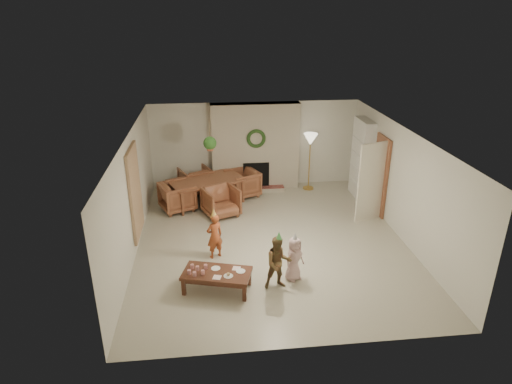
{
  "coord_description": "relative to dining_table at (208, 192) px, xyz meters",
  "views": [
    {
      "loc": [
        -1.32,
        -8.85,
        4.94
      ],
      "look_at": [
        -0.3,
        0.4,
        1.05
      ],
      "focal_mm": 30.99,
      "sensor_mm": 36.0,
      "label": 1
    }
  ],
  "objects": [
    {
      "name": "child_pink",
      "position": [
        1.64,
        -3.84,
        0.11
      ],
      "size": [
        0.53,
        0.49,
        0.91
      ],
      "primitive_type": "imported",
      "rotation": [
        0.0,
        0.0,
        0.6
      ],
      "color": "beige",
      "rests_on": "floor"
    },
    {
      "name": "dining_chair_near",
      "position": [
        0.34,
        -0.79,
        0.04
      ],
      "size": [
        1.07,
        1.08,
        0.76
      ],
      "primitive_type": "imported",
      "rotation": [
        0.0,
        0.0,
        0.4
      ],
      "color": "brown",
      "rests_on": "floor"
    },
    {
      "name": "fireplace_mass",
      "position": [
        1.42,
        1.05,
        0.91
      ],
      "size": [
        2.5,
        0.4,
        2.5
      ],
      "primitive_type": "cube",
      "color": "#532C16",
      "rests_on": "floor"
    },
    {
      "name": "dining_chair_left",
      "position": [
        -0.79,
        -0.34,
        0.04
      ],
      "size": [
        1.08,
        1.07,
        0.76
      ],
      "primitive_type": "imported",
      "rotation": [
        0.0,
        0.0,
        1.98
      ],
      "color": "brown",
      "rests_on": "floor"
    },
    {
      "name": "dining_table",
      "position": [
        0.0,
        0.0,
        0.0
      ],
      "size": [
        2.21,
        1.76,
        0.68
      ],
      "primitive_type": "imported",
      "rotation": [
        0.0,
        0.0,
        0.4
      ],
      "color": "brown",
      "rests_on": "floor"
    },
    {
      "name": "dining_chair_far",
      "position": [
        -0.34,
        0.79,
        0.04
      ],
      "size": [
        1.07,
        1.08,
        0.76
      ],
      "primitive_type": "imported",
      "rotation": [
        0.0,
        0.0,
        3.55
      ],
      "color": "brown",
      "rests_on": "floor"
    },
    {
      "name": "coffee_table_apron",
      "position": [
        0.14,
        -4.05,
        -0.05
      ],
      "size": [
        1.26,
        0.82,
        0.08
      ],
      "primitive_type": "cube",
      "rotation": [
        0.0,
        0.0,
        -0.27
      ],
      "color": "#4D2819",
      "rests_on": "floor"
    },
    {
      "name": "cup_e",
      "position": [
        -0.12,
        -4.1,
        0.09
      ],
      "size": [
        0.08,
        0.08,
        0.09
      ],
      "primitive_type": "cylinder",
      "rotation": [
        0.0,
        0.0,
        -0.27
      ],
      "color": "silver",
      "rests_on": "coffee_table_top"
    },
    {
      "name": "floor",
      "position": [
        1.42,
        -2.25,
        -0.34
      ],
      "size": [
        7.0,
        7.0,
        0.0
      ],
      "primitive_type": "plane",
      "color": "#B7B29E",
      "rests_on": "ground"
    },
    {
      "name": "floor_lamp_shade",
      "position": [
        2.96,
        0.75,
        1.16
      ],
      "size": [
        0.4,
        0.4,
        0.33
      ],
      "primitive_type": "cone",
      "rotation": [
        3.14,
        0.0,
        0.0
      ],
      "color": "beige",
      "rests_on": "floor_lamp_post"
    },
    {
      "name": "coffee_table_top",
      "position": [
        0.14,
        -4.05,
        0.02
      ],
      "size": [
        1.38,
        0.94,
        0.06
      ],
      "primitive_type": "cube",
      "rotation": [
        0.0,
        0.0,
        -0.27
      ],
      "color": "#4D2819",
      "rests_on": "floor"
    },
    {
      "name": "cup_a",
      "position": [
        -0.37,
        -4.06,
        0.09
      ],
      "size": [
        0.08,
        0.08,
        0.09
      ],
      "primitive_type": "cylinder",
      "rotation": [
        0.0,
        0.0,
        -0.27
      ],
      "color": "silver",
      "rests_on": "coffee_table_top"
    },
    {
      "name": "coffee_leg_fr",
      "position": [
        0.62,
        -4.45,
        -0.18
      ],
      "size": [
        0.08,
        0.08,
        0.33
      ],
      "primitive_type": "cube",
      "rotation": [
        0.0,
        0.0,
        -0.27
      ],
      "color": "#4D2819",
      "rests_on": "floor"
    },
    {
      "name": "party_hat_plaid",
      "position": [
        1.29,
        -4.08,
        0.76
      ],
      "size": [
        0.16,
        0.16,
        0.17
      ],
      "primitive_type": "cone",
      "rotation": [
        0.0,
        0.0,
        -0.27
      ],
      "color": "#4EB656",
      "rests_on": "child_plaid"
    },
    {
      "name": "party_hat_pink",
      "position": [
        1.64,
        -3.84,
        0.6
      ],
      "size": [
        0.16,
        0.16,
        0.16
      ],
      "primitive_type": "cone",
      "rotation": [
        0.0,
        0.0,
        0.42
      ],
      "color": "silver",
      "rests_on": "child_pink"
    },
    {
      "name": "plate_a",
      "position": [
        0.12,
        -3.92,
        0.05
      ],
      "size": [
        0.21,
        0.21,
        0.01
      ],
      "primitive_type": "cylinder",
      "rotation": [
        0.0,
        0.0,
        -0.27
      ],
      "color": "white",
      "rests_on": "coffee_table_top"
    },
    {
      "name": "fireplace_wreath",
      "position": [
        1.42,
        0.82,
        1.21
      ],
      "size": [
        0.54,
        0.1,
        0.54
      ],
      "primitive_type": "torus",
      "rotation": [
        1.57,
        0.0,
        0.0
      ],
      "color": "#1D3E17",
      "rests_on": "fireplace_mass"
    },
    {
      "name": "plate_c",
      "position": [
        0.58,
        -4.07,
        0.05
      ],
      "size": [
        0.21,
        0.21,
        0.01
      ],
      "primitive_type": "cylinder",
      "rotation": [
        0.0,
        0.0,
        -0.27
      ],
      "color": "white",
      "rests_on": "coffee_table_top"
    },
    {
      "name": "napkin_left",
      "position": [
        0.14,
        -4.23,
        0.05
      ],
      "size": [
        0.18,
        0.18,
        0.01
      ],
      "primitive_type": "cube",
      "rotation": [
        0.0,
        0.0,
        -0.27
      ],
      "color": "#FDBABF",
      "rests_on": "coffee_table_top"
    },
    {
      "name": "bookshelf_carcass",
      "position": [
        4.26,
        0.05,
        0.76
      ],
      "size": [
        0.3,
        1.0,
        2.2
      ],
      "primitive_type": "cube",
      "color": "white",
      "rests_on": "floor"
    },
    {
      "name": "bookshelf_shelf_b",
      "position": [
        4.24,
        0.05,
        0.51
      ],
      "size": [
        0.3,
        0.92,
        0.03
      ],
      "primitive_type": "cube",
      "color": "white",
      "rests_on": "bookshelf_carcass"
    },
    {
      "name": "child_red",
      "position": [
        0.13,
        -2.84,
        0.16
      ],
      "size": [
        0.43,
        0.38,
        1.0
      ],
      "primitive_type": "imported",
      "rotation": [
        0.0,
        0.0,
        3.6
      ],
      "color": "#A04522",
      "rests_on": "floor"
    },
    {
      "name": "fireplace_hearth",
      "position": [
        1.42,
        0.7,
        -0.28
      ],
      "size": [
        1.6,
        0.3,
        0.12
      ],
      "primitive_type": "cube",
      "color": "maroon",
      "rests_on": "floor"
    },
    {
      "name": "coffee_leg_fl",
      "position": [
        -0.48,
        -4.14,
        -0.18
      ],
      "size": [
        0.08,
        0.08,
        0.33
      ],
      "primitive_type": "cube",
      "rotation": [
        0.0,
        0.0,
        -0.27
      ],
      "color": "#4D2819",
      "rests_on": "floor"
    },
    {
      "name": "coffee_leg_bl",
      "position": [
        -0.35,
        -3.65,
        -0.18
      ],
      "size": [
        0.08,
        0.08,
        0.33
      ],
      "primitive_type": "cube",
      "rotation": [
        0.0,
        0.0,
        -0.27
      ],
      "color": "#4D2819",
      "rests_on": "floor"
    },
    {
      "name": "bookshelf_shelf_d",
      "position": [
        4.24,
        0.05,
        1.31
      ],
      "size": [
        0.3,
        0.92,
        0.03
      ],
      "primitive_type": "cube",
      "color": "white",
      "rests_on": "bookshelf_carcass"
    },
    {
      "name": "books_row_lower",
      "position": [
        4.22,
        -0.1,
        0.25
      ],
      "size": [
        0.2,
        0.4,
        0.24
      ],
      "primitive_type": "cube",
      "color": "#9F3D1D",
      "rests_on": "bookshelf_shelf_a"
    },
    {
      "name": "party_hat_red",
      "position": [
        0.13,
        -2.84,
        0.7
      ],
      "size": [
        0.15,
        0.15,
        0.19
      ],
      "primitive_type": "cone",
      "rotation": [
        0.0,
        0.0,
        0.11
      ],
      "color": "#D2DA48",
      "rests_on": "child_red"
    },
    {
      "name": "plate_b",
      "position": [
        0.34,
        -4.2,
        0.05
      ],
      "size": [
        0.21,
        0.21,
        0.01
      ],
      "primitive_type": "cylinder",
      "rotation": [
        0.0,
        0.0,
        -0.27
      ],
      "color": "white",
      "rests_on": "coffee_table_top"
    },
    {
      "name": "wall_front",
      "position": [
        1.42,
        -5.75,
        0.91
      ],
      "size": [
        7.0,
        0.0,
        7.0
      ],
      "primitive_type": "plane",
      "rotation": [
        -1.57,
        0.0,
        0.0
      ],
      "color": "silver",
      "rests_on": "floor"
    },
    {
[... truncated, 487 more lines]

